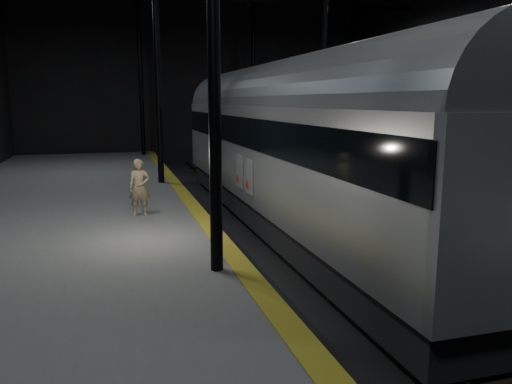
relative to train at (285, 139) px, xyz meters
name	(u,v)px	position (x,y,z in m)	size (l,w,h in m)	color
ground	(311,248)	(0.00, -2.50, -3.21)	(44.00, 44.00, 0.00)	black
platform_left	(52,252)	(-7.50, -2.50, -2.71)	(9.00, 43.80, 1.00)	#565654
platform_right	(509,217)	(7.50, -2.50, -2.71)	(9.00, 43.80, 1.00)	#565654
tactile_strip	(208,224)	(-3.25, -2.50, -2.21)	(0.50, 43.80, 0.01)	olive
track	(311,246)	(0.00, -2.50, -3.15)	(2.40, 43.00, 0.24)	#3F3328
train	(285,139)	(0.00, 0.00, 0.00)	(3.22, 21.55, 5.76)	#AAADB2
woman	(139,187)	(-5.06, -0.81, -1.33)	(0.64, 0.42, 1.77)	tan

